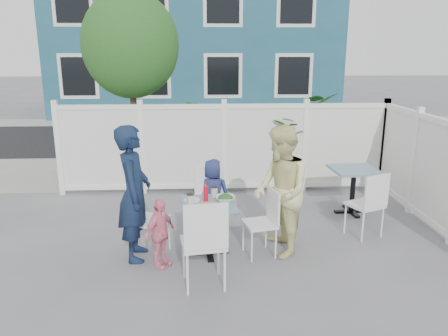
{
  "coord_description": "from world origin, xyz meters",
  "views": [
    {
      "loc": [
        -0.29,
        -5.19,
        2.5
      ],
      "look_at": [
        -0.01,
        0.3,
        1.02
      ],
      "focal_mm": 35.0,
      "sensor_mm": 36.0,
      "label": 1
    }
  ],
  "objects_px": {
    "spare_table": "(354,179)",
    "woman": "(281,191)",
    "utility_cabinet": "(86,140)",
    "main_table": "(208,214)",
    "chair_right": "(265,217)",
    "chair_back": "(211,193)",
    "man": "(134,193)",
    "toddler": "(160,233)",
    "chair_near": "(204,238)",
    "boy": "(213,193)",
    "chair_left": "(144,213)"
  },
  "relations": [
    {
      "from": "spare_table",
      "to": "woman",
      "type": "bearing_deg",
      "value": -136.02
    },
    {
      "from": "utility_cabinet",
      "to": "main_table",
      "type": "distance_m",
      "value": 4.82
    },
    {
      "from": "spare_table",
      "to": "chair_right",
      "type": "relative_size",
      "value": 0.86
    },
    {
      "from": "chair_back",
      "to": "man",
      "type": "relative_size",
      "value": 0.57
    },
    {
      "from": "main_table",
      "to": "man",
      "type": "xyz_separation_m",
      "value": [
        -0.89,
        -0.05,
        0.3
      ]
    },
    {
      "from": "man",
      "to": "woman",
      "type": "xyz_separation_m",
      "value": [
        1.79,
        0.04,
        -0.01
      ]
    },
    {
      "from": "chair_back",
      "to": "toddler",
      "type": "distance_m",
      "value": 1.24
    },
    {
      "from": "main_table",
      "to": "chair_back",
      "type": "bearing_deg",
      "value": 86.33
    },
    {
      "from": "chair_back",
      "to": "chair_near",
      "type": "bearing_deg",
      "value": 76.34
    },
    {
      "from": "utility_cabinet",
      "to": "chair_near",
      "type": "xyz_separation_m",
      "value": [
        2.47,
        -4.96,
        -0.07
      ]
    },
    {
      "from": "chair_right",
      "to": "chair_near",
      "type": "height_order",
      "value": "chair_near"
    },
    {
      "from": "main_table",
      "to": "man",
      "type": "relative_size",
      "value": 0.42
    },
    {
      "from": "spare_table",
      "to": "boy",
      "type": "relative_size",
      "value": 0.72
    },
    {
      "from": "utility_cabinet",
      "to": "spare_table",
      "type": "relative_size",
      "value": 1.81
    },
    {
      "from": "man",
      "to": "woman",
      "type": "bearing_deg",
      "value": -90.6
    },
    {
      "from": "main_table",
      "to": "chair_right",
      "type": "xyz_separation_m",
      "value": [
        0.71,
        -0.04,
        -0.04
      ]
    },
    {
      "from": "boy",
      "to": "toddler",
      "type": "distance_m",
      "value": 1.36
    },
    {
      "from": "chair_left",
      "to": "man",
      "type": "relative_size",
      "value": 0.55
    },
    {
      "from": "chair_near",
      "to": "man",
      "type": "bearing_deg",
      "value": 128.28
    },
    {
      "from": "main_table",
      "to": "boy",
      "type": "xyz_separation_m",
      "value": [
        0.08,
        0.88,
        -0.03
      ]
    },
    {
      "from": "chair_back",
      "to": "boy",
      "type": "height_order",
      "value": "boy"
    },
    {
      "from": "woman",
      "to": "toddler",
      "type": "distance_m",
      "value": 1.55
    },
    {
      "from": "chair_right",
      "to": "chair_near",
      "type": "bearing_deg",
      "value": 123.67
    },
    {
      "from": "chair_left",
      "to": "chair_back",
      "type": "bearing_deg",
      "value": 149.37
    },
    {
      "from": "man",
      "to": "chair_left",
      "type": "bearing_deg",
      "value": -41.66
    },
    {
      "from": "spare_table",
      "to": "chair_near",
      "type": "distance_m",
      "value": 3.21
    },
    {
      "from": "chair_right",
      "to": "chair_back",
      "type": "height_order",
      "value": "chair_back"
    },
    {
      "from": "main_table",
      "to": "toddler",
      "type": "bearing_deg",
      "value": -151.8
    },
    {
      "from": "man",
      "to": "boy",
      "type": "height_order",
      "value": "man"
    },
    {
      "from": "woman",
      "to": "boy",
      "type": "xyz_separation_m",
      "value": [
        -0.82,
        0.89,
        -0.31
      ]
    },
    {
      "from": "spare_table",
      "to": "chair_left",
      "type": "distance_m",
      "value": 3.35
    },
    {
      "from": "utility_cabinet",
      "to": "man",
      "type": "distance_m",
      "value": 4.47
    },
    {
      "from": "chair_right",
      "to": "woman",
      "type": "height_order",
      "value": "woman"
    },
    {
      "from": "chair_near",
      "to": "man",
      "type": "relative_size",
      "value": 0.61
    },
    {
      "from": "chair_right",
      "to": "chair_near",
      "type": "distance_m",
      "value": 1.11
    },
    {
      "from": "chair_near",
      "to": "toddler",
      "type": "distance_m",
      "value": 0.77
    },
    {
      "from": "woman",
      "to": "boy",
      "type": "bearing_deg",
      "value": -143.18
    },
    {
      "from": "chair_back",
      "to": "boy",
      "type": "distance_m",
      "value": 0.14
    },
    {
      "from": "spare_table",
      "to": "utility_cabinet",
      "type": "bearing_deg",
      "value": 150.17
    },
    {
      "from": "chair_near",
      "to": "toddler",
      "type": "relative_size",
      "value": 1.21
    },
    {
      "from": "chair_right",
      "to": "toddler",
      "type": "relative_size",
      "value": 1.01
    },
    {
      "from": "main_table",
      "to": "man",
      "type": "height_order",
      "value": "man"
    },
    {
      "from": "chair_right",
      "to": "man",
      "type": "distance_m",
      "value": 1.64
    },
    {
      "from": "chair_near",
      "to": "chair_left",
      "type": "bearing_deg",
      "value": 121.33
    },
    {
      "from": "spare_table",
      "to": "toddler",
      "type": "distance_m",
      "value": 3.31
    },
    {
      "from": "chair_back",
      "to": "chair_left",
      "type": "bearing_deg",
      "value": 29.25
    },
    {
      "from": "chair_left",
      "to": "toddler",
      "type": "distance_m",
      "value": 0.45
    },
    {
      "from": "chair_back",
      "to": "woman",
      "type": "xyz_separation_m",
      "value": [
        0.84,
        -0.77,
        0.27
      ]
    },
    {
      "from": "main_table",
      "to": "chair_right",
      "type": "height_order",
      "value": "chair_right"
    },
    {
      "from": "boy",
      "to": "chair_right",
      "type": "bearing_deg",
      "value": 139.4
    }
  ]
}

